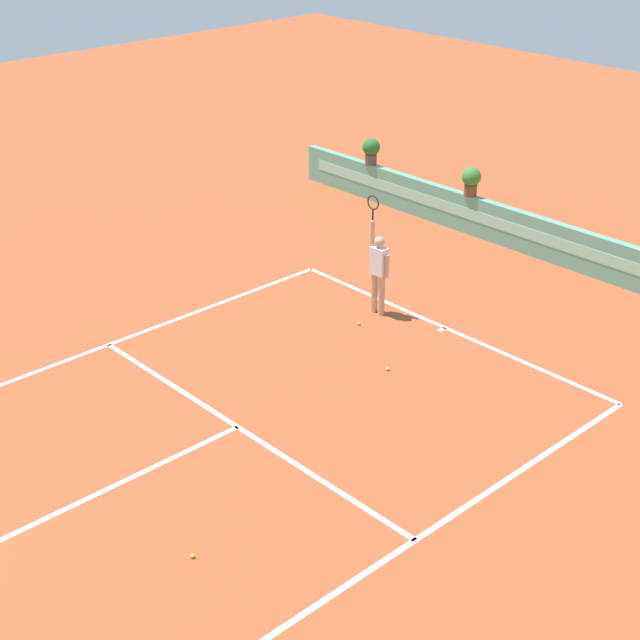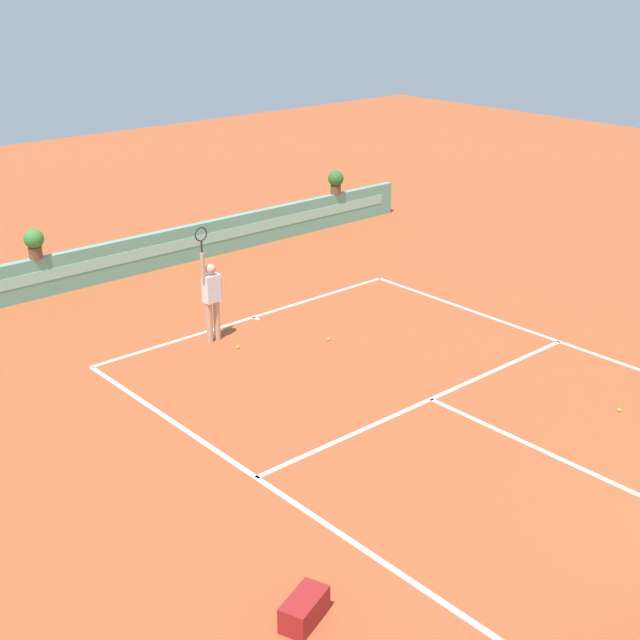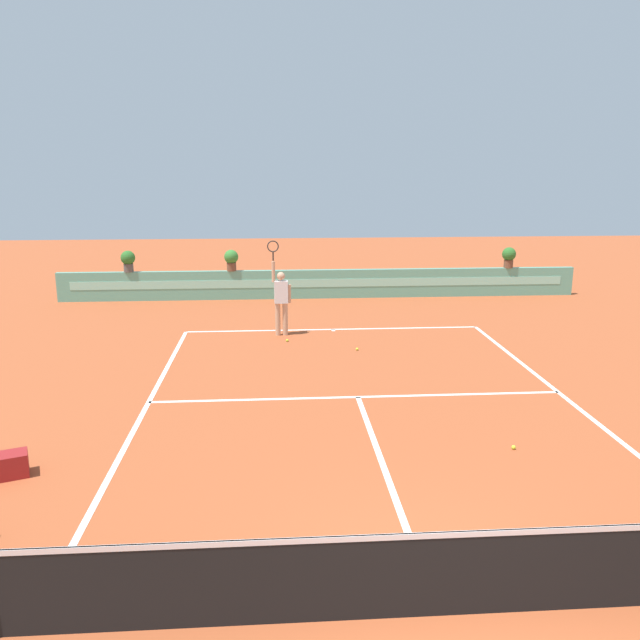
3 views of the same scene
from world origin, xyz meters
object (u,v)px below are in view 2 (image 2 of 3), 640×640
at_px(tennis_ball_by_sideline, 619,410).
at_px(potted_plant_far_right, 336,181).
at_px(tennis_player, 212,295).
at_px(gear_bag, 304,609).
at_px(potted_plant_left, 34,242).
at_px(tennis_ball_mid_court, 329,339).
at_px(tennis_ball_near_baseline, 238,347).

xyz_separation_m(tennis_ball_by_sideline, potted_plant_far_right, (4.43, 12.58, 1.38)).
height_order(tennis_player, potted_plant_far_right, tennis_player).
distance_m(gear_bag, potted_plant_left, 13.30).
distance_m(tennis_ball_mid_court, tennis_ball_by_sideline, 6.18).
bearing_deg(tennis_ball_by_sideline, potted_plant_far_right, 70.58).
relative_size(tennis_player, tennis_ball_near_baseline, 38.01).
distance_m(tennis_ball_mid_court, potted_plant_far_right, 9.23).
xyz_separation_m(gear_bag, tennis_ball_by_sideline, (7.87, 0.42, -0.15)).
bearing_deg(tennis_ball_by_sideline, tennis_player, 115.90).
height_order(tennis_player, tennis_ball_near_baseline, tennis_player).
bearing_deg(potted_plant_far_right, tennis_ball_mid_court, -133.11).
bearing_deg(potted_plant_left, gear_bag, -101.14).
bearing_deg(tennis_ball_near_baseline, potted_plant_left, 107.31).
bearing_deg(potted_plant_left, tennis_player, -71.91).
relative_size(tennis_player, tennis_ball_by_sideline, 38.01).
bearing_deg(potted_plant_far_right, tennis_ball_near_baseline, -144.37).
distance_m(gear_bag, tennis_ball_mid_court, 8.77).
relative_size(gear_bag, potted_plant_far_right, 0.97).
bearing_deg(gear_bag, potted_plant_far_right, 46.57).
bearing_deg(tennis_player, potted_plant_far_right, 31.74).
bearing_deg(gear_bag, tennis_ball_mid_court, 46.23).
relative_size(tennis_ball_near_baseline, tennis_ball_by_sideline, 1.00).
relative_size(tennis_player, potted_plant_far_right, 3.57).
distance_m(tennis_player, potted_plant_far_right, 9.54).
relative_size(tennis_ball_by_sideline, potted_plant_left, 0.09).
bearing_deg(potted_plant_left, tennis_ball_near_baseline, -72.69).
bearing_deg(potted_plant_far_right, potted_plant_left, 180.00).
distance_m(tennis_player, tennis_ball_near_baseline, 1.24).
bearing_deg(tennis_ball_by_sideline, gear_bag, -176.97).
bearing_deg(gear_bag, potted_plant_left, 78.86).
height_order(tennis_ball_mid_court, potted_plant_left, potted_plant_left).
distance_m(potted_plant_far_right, potted_plant_left, 9.74).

